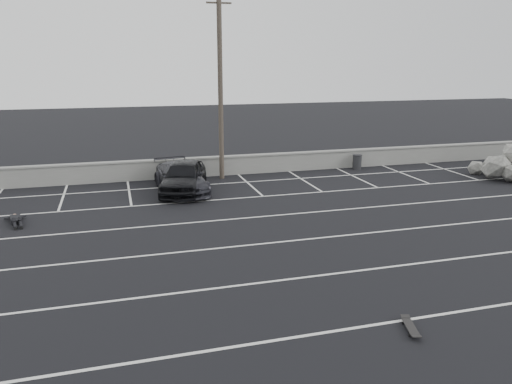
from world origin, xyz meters
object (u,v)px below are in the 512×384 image
object	(u,v)px
car_left	(184,176)
car_right	(181,178)
trash_bin	(357,162)
skateboard	(411,327)
utility_pole	(220,87)
person	(16,217)

from	to	relation	value
car_left	car_right	world-z (taller)	car_left
trash_bin	car_right	bearing A→B (deg)	-167.21
car_left	trash_bin	xyz separation A→B (m)	(10.50, 2.56, -0.34)
car_left	skateboard	xyz separation A→B (m)	(3.30, -14.27, -0.70)
car_left	car_right	bearing A→B (deg)	145.01
utility_pole	person	bearing A→B (deg)	-151.03
car_right	skateboard	world-z (taller)	car_right
trash_bin	person	bearing A→B (deg)	-162.94
car_left	utility_pole	bearing A→B (deg)	62.06
car_left	utility_pole	world-z (taller)	utility_pole
person	skateboard	world-z (taller)	person
car_right	person	xyz separation A→B (m)	(-6.90, -2.97, -0.47)
utility_pole	trash_bin	xyz separation A→B (m)	(8.12, 0.18, -4.40)
utility_pole	trash_bin	size ratio (longest dim) A/B	11.10
car_left	skateboard	bearing A→B (deg)	-59.98
car_left	person	xyz separation A→B (m)	(-7.02, -2.82, -0.57)
car_right	person	bearing A→B (deg)	-163.97
trash_bin	skateboard	size ratio (longest dim) A/B	0.99
person	skateboard	bearing A→B (deg)	-61.68
utility_pole	skateboard	size ratio (longest dim) A/B	10.94
utility_pole	person	xyz separation A→B (m)	(-9.39, -5.20, -4.63)
utility_pole	trash_bin	world-z (taller)	utility_pole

